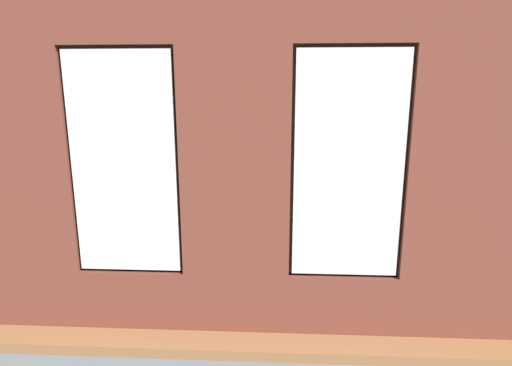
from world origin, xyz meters
The scene contains 18 objects.
ground_plane centered at (0.00, 0.00, -0.05)m, with size 7.25×5.56×0.10m, color #99663D.
brick_wall_with_windows centered at (0.00, 2.40, 1.67)m, with size 6.65×0.30×3.36m.
white_wall_right centered at (3.27, 0.20, 1.68)m, with size 0.10×4.56×3.36m, color silver.
couch_by_window centered at (-0.10, 1.75, 0.33)m, with size 2.06×0.87×0.80m.
couch_left centered at (-2.62, 0.59, 0.33)m, with size 0.92×1.75×0.80m.
coffee_table centered at (-0.28, -0.34, 0.38)m, with size 1.25×0.84×0.43m.
cup_ceramic centered at (0.09, -0.21, 0.47)m, with size 0.07×0.07×0.09m, color #B23D38.
candle_jar centered at (-0.28, -0.34, 0.49)m, with size 0.08×0.08×0.12m, color #B7333D.
table_plant_small centered at (-0.63, -0.49, 0.56)m, with size 0.15×0.15×0.24m.
remote_gray centered at (-0.38, -0.21, 0.44)m, with size 0.05×0.17×0.02m, color #59595B.
remote_silver centered at (-0.13, -0.45, 0.44)m, with size 0.05×0.17×0.02m, color #B2B2B7.
media_console centered at (2.97, 0.39, 0.23)m, with size 0.92×0.42×0.46m, color black.
tv_flatscreen centered at (2.97, 0.39, 0.77)m, with size 0.92×0.20×0.62m.
potted_plant_beside_window_right centered at (2.57, 1.85, 0.80)m, with size 0.95×0.87×1.47m.
potted_plant_foreground_right centered at (2.69, -1.71, 0.81)m, with size 1.04×1.11×1.44m.
potted_plant_by_left_couch centered at (-2.22, -0.73, 0.36)m, with size 0.29×0.29×0.53m.
potted_plant_corner_far_left centered at (-2.78, 1.85, 0.72)m, with size 0.82×0.97×1.24m.
potted_plant_between_couches centered at (-1.58, 1.70, 0.56)m, with size 0.64×0.64×0.84m.
Camera 1 is at (-0.37, 5.89, 2.22)m, focal length 28.00 mm.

